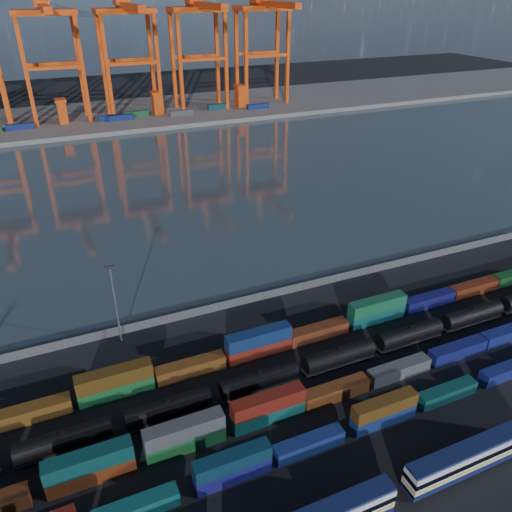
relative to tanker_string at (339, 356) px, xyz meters
name	(u,v)px	position (x,y,z in m)	size (l,w,h in m)	color
ground	(326,384)	(-4.39, -3.22, -2.16)	(700.00, 700.00, 0.00)	black
harbor_water	(168,185)	(-4.39, 101.78, -2.16)	(700.00, 700.00, 0.00)	#303F46
far_quay	(115,116)	(-4.39, 206.78, -1.16)	(700.00, 70.00, 2.00)	#514F4C
container_row_south	(333,432)	(-9.72, -14.02, -0.35)	(139.06, 2.23, 4.75)	#444849
container_row_mid	(247,418)	(-20.49, -6.45, -0.32)	(140.98, 2.42, 5.16)	#373A3C
container_row_north	(259,346)	(-11.85, 8.54, -0.25)	(141.22, 2.52, 5.36)	#110F4D
tanker_string	(339,356)	(0.00, 0.00, 0.00)	(138.04, 3.02, 4.32)	black
waterfront_fence	(260,297)	(-4.39, 24.78, -1.16)	(160.12, 0.12, 2.20)	#595B5E
yard_light_mast	(115,300)	(-34.39, 22.78, 7.13)	(1.60, 0.40, 16.60)	slate
gantry_cranes	(87,25)	(-11.89, 199.90, 41.31)	(202.28, 52.38, 70.93)	#E0450F
quay_containers	(96,120)	(-15.38, 192.24, 1.14)	(172.58, 10.99, 2.60)	navy
straddle_carriers	(111,106)	(-6.89, 196.78, 5.65)	(140.00, 7.00, 11.10)	#E0450F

